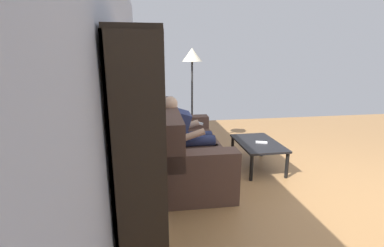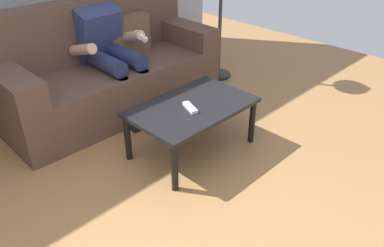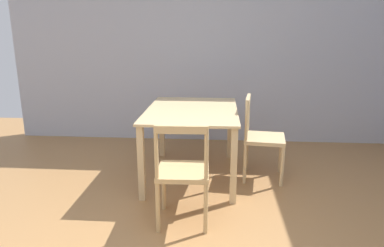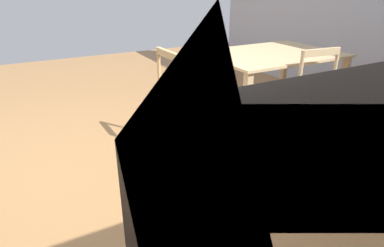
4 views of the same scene
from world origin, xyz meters
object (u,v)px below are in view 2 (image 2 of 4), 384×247
Objects in this scene: coffee_table at (192,111)px; tv_remote at (190,107)px; couch at (109,71)px; person_lounging at (107,47)px.

coffee_table is 0.09m from tv_remote.
couch is 2.18× the size of coffee_table.
couch is at bearing 90.27° from coffee_table.
coffee_table is (0.00, -1.07, -0.24)m from person_lounging.
person_lounging is 1.12m from tv_remote.
couch is 12.04× the size of tv_remote.
person_lounging is at bearing -86.76° from couch.
coffee_table is at bearing -89.77° from person_lounging.
tv_remote is (-0.05, -1.11, -0.18)m from person_lounging.
couch is 1.09m from coffee_table.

